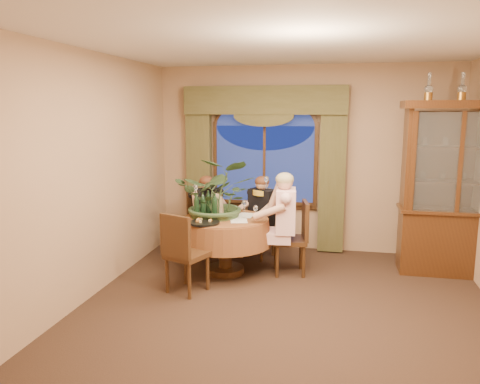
% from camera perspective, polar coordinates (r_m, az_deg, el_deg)
% --- Properties ---
extents(floor, '(5.00, 5.00, 0.00)m').
position_cam_1_polar(floor, '(5.13, 5.37, -14.73)').
color(floor, black).
rests_on(floor, ground).
extents(wall_back, '(4.50, 0.00, 4.50)m').
position_cam_1_polar(wall_back, '(7.19, 7.83, 3.99)').
color(wall_back, '#A28061').
rests_on(wall_back, ground).
extents(ceiling, '(5.00, 5.00, 0.00)m').
position_cam_1_polar(ceiling, '(4.71, 5.96, 17.96)').
color(ceiling, white).
rests_on(ceiling, wall_back).
extents(window, '(1.62, 0.10, 1.32)m').
position_cam_1_polar(window, '(7.20, 2.99, 3.28)').
color(window, navy).
rests_on(window, wall_back).
extents(arched_transom, '(1.60, 0.06, 0.44)m').
position_cam_1_polar(arched_transom, '(7.15, 3.05, 9.50)').
color(arched_transom, navy).
rests_on(arched_transom, wall_back).
extents(drapery_left, '(0.38, 0.14, 2.32)m').
position_cam_1_polar(drapery_left, '(7.39, -5.00, 2.50)').
color(drapery_left, '#42401E').
rests_on(drapery_left, floor).
extents(drapery_right, '(0.38, 0.14, 2.32)m').
position_cam_1_polar(drapery_right, '(7.08, 11.19, 2.01)').
color(drapery_right, '#42401E').
rests_on(drapery_right, floor).
extents(swag_valance, '(2.45, 0.16, 0.42)m').
position_cam_1_polar(swag_valance, '(7.07, 2.96, 11.11)').
color(swag_valance, '#42401E').
rests_on(swag_valance, wall_back).
extents(dining_table, '(1.58, 1.58, 0.75)m').
position_cam_1_polar(dining_table, '(6.21, -1.82, -6.53)').
color(dining_table, maroon).
rests_on(dining_table, floor).
extents(china_cabinet, '(1.39, 0.55, 2.26)m').
position_cam_1_polar(china_cabinet, '(6.64, 24.63, 0.29)').
color(china_cabinet, '#361D0E').
rests_on(china_cabinet, floor).
extents(oil_lamp_left, '(0.11, 0.11, 0.34)m').
position_cam_1_polar(oil_lamp_left, '(6.49, 22.04, 11.80)').
color(oil_lamp_left, '#A5722D').
rests_on(oil_lamp_left, china_cabinet).
extents(oil_lamp_center, '(0.11, 0.11, 0.34)m').
position_cam_1_polar(oil_lamp_center, '(6.56, 25.48, 11.54)').
color(oil_lamp_center, '#A5722D').
rests_on(oil_lamp_center, china_cabinet).
extents(chair_right, '(0.49, 0.49, 0.96)m').
position_cam_1_polar(chair_right, '(6.20, 6.07, -5.61)').
color(chair_right, black).
rests_on(chair_right, floor).
extents(chair_back_right, '(0.55, 0.55, 0.96)m').
position_cam_1_polar(chair_back_right, '(6.85, 2.15, -4.05)').
color(chair_back_right, black).
rests_on(chair_back_right, floor).
extents(chair_back, '(0.59, 0.59, 0.96)m').
position_cam_1_polar(chair_back, '(6.91, -4.29, -3.94)').
color(chair_back, black).
rests_on(chair_back, floor).
extents(chair_front_left, '(0.55, 0.55, 0.96)m').
position_cam_1_polar(chair_front_left, '(5.60, -6.48, -7.35)').
color(chair_front_left, black).
rests_on(chair_front_left, floor).
extents(person_pink, '(0.50, 0.53, 1.36)m').
position_cam_1_polar(person_pink, '(6.08, 5.57, -3.96)').
color(person_pink, '#F5C2C4').
rests_on(person_pink, floor).
extents(person_back, '(0.58, 0.58, 1.21)m').
position_cam_1_polar(person_back, '(6.83, -4.10, -3.01)').
color(person_back, black).
rests_on(person_back, floor).
extents(person_scarf, '(0.57, 0.55, 1.22)m').
position_cam_1_polar(person_scarf, '(6.77, 2.76, -3.10)').
color(person_scarf, black).
rests_on(person_scarf, floor).
extents(stoneware_vase, '(0.16, 0.16, 0.30)m').
position_cam_1_polar(stoneware_vase, '(6.21, -2.69, -1.57)').
color(stoneware_vase, tan).
rests_on(stoneware_vase, dining_table).
extents(centerpiece_plant, '(1.06, 1.18, 0.92)m').
position_cam_1_polar(centerpiece_plant, '(6.11, -2.65, 3.11)').
color(centerpiece_plant, '#36522F').
rests_on(centerpiece_plant, dining_table).
extents(olive_bowl, '(0.15, 0.15, 0.05)m').
position_cam_1_polar(olive_bowl, '(6.08, -1.19, -3.02)').
color(olive_bowl, '#445729').
rests_on(olive_bowl, dining_table).
extents(cheese_platter, '(0.38, 0.38, 0.02)m').
position_cam_1_polar(cheese_platter, '(5.82, -4.36, -3.74)').
color(cheese_platter, black).
rests_on(cheese_platter, dining_table).
extents(wine_bottle_0, '(0.07, 0.07, 0.33)m').
position_cam_1_polar(wine_bottle_0, '(6.04, -3.09, -1.74)').
color(wine_bottle_0, black).
rests_on(wine_bottle_0, dining_table).
extents(wine_bottle_1, '(0.07, 0.07, 0.33)m').
position_cam_1_polar(wine_bottle_1, '(6.16, -4.55, -1.52)').
color(wine_bottle_1, black).
rests_on(wine_bottle_1, dining_table).
extents(wine_bottle_2, '(0.07, 0.07, 0.33)m').
position_cam_1_polar(wine_bottle_2, '(6.29, -3.89, -1.28)').
color(wine_bottle_2, black).
rests_on(wine_bottle_2, dining_table).
extents(wine_bottle_3, '(0.07, 0.07, 0.33)m').
position_cam_1_polar(wine_bottle_3, '(6.09, -5.34, -1.67)').
color(wine_bottle_3, black).
rests_on(wine_bottle_3, dining_table).
extents(tasting_paper_0, '(0.28, 0.34, 0.00)m').
position_cam_1_polar(tasting_paper_0, '(5.96, -0.16, -3.47)').
color(tasting_paper_0, white).
rests_on(tasting_paper_0, dining_table).
extents(tasting_paper_1, '(0.23, 0.32, 0.00)m').
position_cam_1_polar(tasting_paper_1, '(6.24, 0.71, -2.85)').
color(tasting_paper_1, white).
rests_on(tasting_paper_1, dining_table).
extents(wine_glass_person_pink, '(0.07, 0.07, 0.18)m').
position_cam_1_polar(wine_glass_person_pink, '(6.06, 1.90, -2.42)').
color(wine_glass_person_pink, silver).
rests_on(wine_glass_person_pink, dining_table).
extents(wine_glass_person_back, '(0.07, 0.07, 0.18)m').
position_cam_1_polar(wine_glass_person_back, '(6.46, -3.13, -1.64)').
color(wine_glass_person_back, silver).
rests_on(wine_glass_person_back, dining_table).
extents(wine_glass_person_scarf, '(0.07, 0.07, 0.18)m').
position_cam_1_polar(wine_glass_person_scarf, '(6.40, 0.51, -1.75)').
color(wine_glass_person_scarf, silver).
rests_on(wine_glass_person_scarf, dining_table).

